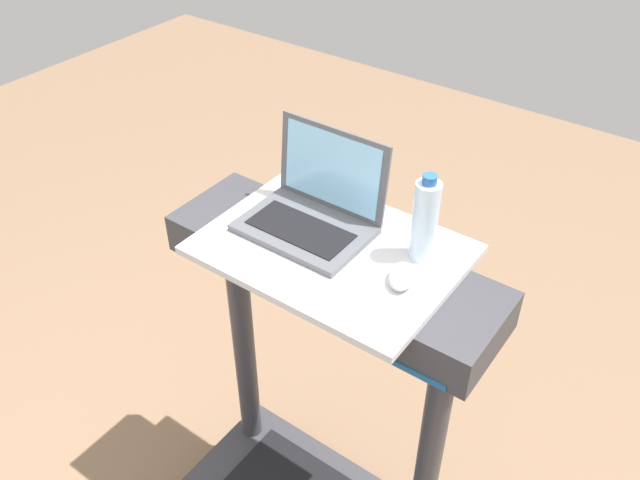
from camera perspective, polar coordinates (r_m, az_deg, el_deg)
The scene contains 4 objects.
desk_board at distance 1.67m, azimuth 1.01°, elevation -0.78°, with size 0.63×0.46×0.02m, color silver.
laptop at distance 1.71m, azimuth -0.56°, elevation 2.65°, with size 0.32×0.25×0.24m.
computer_mouse at distance 1.56m, azimuth 6.95°, elevation -3.08°, with size 0.06×0.10×0.03m, color #B2B2B7.
water_bottle at distance 1.59m, azimuth 8.91°, elevation 1.68°, with size 0.06×0.06×0.23m.
Camera 1 is at (0.74, -0.38, 2.18)m, focal length 37.67 mm.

